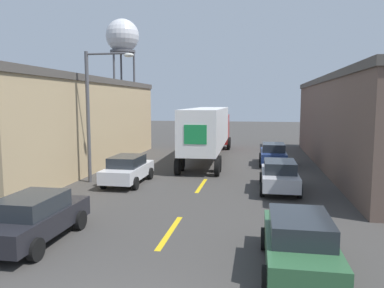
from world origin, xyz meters
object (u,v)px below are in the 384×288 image
(parked_car_left_near, at_px, (34,218))
(semi_truck, at_px, (209,128))
(parked_car_right_near, at_px, (299,242))
(parked_car_right_mid, at_px, (279,175))
(street_lamp, at_px, (94,106))
(parked_car_right_far, at_px, (273,154))
(parked_car_left_far, at_px, (128,169))
(water_tower, at_px, (123,38))

(parked_car_left_near, bearing_deg, semi_truck, 80.18)
(parked_car_right_near, bearing_deg, parked_car_right_mid, 90.00)
(parked_car_right_mid, distance_m, parked_car_right_near, 9.20)
(parked_car_left_near, height_order, street_lamp, street_lamp)
(parked_car_right_near, bearing_deg, parked_car_right_far, 90.00)
(parked_car_left_near, relative_size, street_lamp, 0.60)
(parked_car_left_near, relative_size, parked_car_left_far, 1.00)
(parked_car_left_far, xyz_separation_m, street_lamp, (-1.89, 0.06, 3.45))
(parked_car_right_far, height_order, parked_car_right_mid, same)
(parked_car_right_far, xyz_separation_m, parked_car_right_mid, (0.00, -7.97, 0.00))
(parked_car_left_near, relative_size, water_tower, 0.27)
(parked_car_left_near, distance_m, parked_car_right_far, 18.35)
(parked_car_right_near, xyz_separation_m, water_tower, (-19.83, 40.81, 12.48))
(semi_truck, xyz_separation_m, water_tower, (-14.94, 21.47, 10.88))
(semi_truck, xyz_separation_m, parked_car_left_near, (-3.23, -18.63, -1.60))
(street_lamp, bearing_deg, water_tower, 107.44)
(parked_car_left_near, relative_size, parked_car_right_mid, 1.00)
(parked_car_right_mid, bearing_deg, water_tower, 122.10)
(parked_car_left_near, bearing_deg, water_tower, 106.29)
(parked_car_right_near, relative_size, street_lamp, 0.60)
(parked_car_left_near, bearing_deg, parked_car_left_far, 90.00)
(parked_car_right_far, xyz_separation_m, water_tower, (-19.83, 23.64, 12.48))
(parked_car_right_far, bearing_deg, water_tower, 129.99)
(parked_car_right_far, bearing_deg, parked_car_left_far, -136.51)
(water_tower, height_order, street_lamp, water_tower)
(parked_car_right_mid, bearing_deg, parked_car_left_near, -133.70)
(semi_truck, height_order, parked_car_left_near, semi_truck)
(semi_truck, bearing_deg, parked_car_left_far, -109.44)
(parked_car_left_far, height_order, parked_car_right_near, same)
(parked_car_left_far, distance_m, water_tower, 35.71)
(parked_car_left_far, bearing_deg, water_tower, 110.50)
(parked_car_right_near, distance_m, water_tower, 47.06)
(parked_car_left_near, xyz_separation_m, street_lamp, (-1.89, 8.82, 3.45))
(semi_truck, distance_m, parked_car_right_far, 5.58)
(parked_car_right_far, bearing_deg, parked_car_right_near, -90.00)
(parked_car_left_far, distance_m, parked_car_right_far, 11.18)
(semi_truck, relative_size, parked_car_left_far, 3.69)
(parked_car_right_mid, bearing_deg, parked_car_left_far, 178.10)
(water_tower, relative_size, street_lamp, 2.20)
(semi_truck, bearing_deg, parked_car_right_near, -77.16)
(parked_car_left_far, xyz_separation_m, parked_car_right_near, (8.11, -9.47, 0.00))
(street_lamp, bearing_deg, parked_car_right_near, -43.59)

